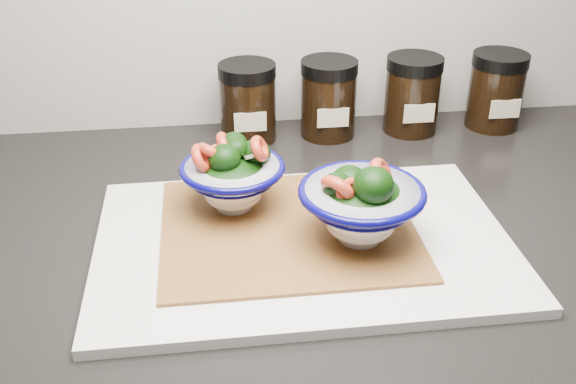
{
  "coord_description": "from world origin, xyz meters",
  "views": [
    {
      "loc": [
        -0.22,
        0.79,
        1.32
      ],
      "look_at": [
        -0.14,
        1.42,
        0.96
      ],
      "focal_mm": 42.0,
      "sensor_mm": 36.0,
      "label": 1
    }
  ],
  "objects": [
    {
      "name": "countertop",
      "position": [
        0.0,
        1.45,
        0.88
      ],
      "size": [
        3.5,
        0.6,
        0.04
      ],
      "primitive_type": "cube",
      "color": "black",
      "rests_on": "cabinet"
    },
    {
      "name": "cutting_board",
      "position": [
        -0.12,
        1.4,
        0.91
      ],
      "size": [
        0.45,
        0.3,
        0.01
      ],
      "primitive_type": "cube",
      "color": "silver",
      "rests_on": "countertop"
    },
    {
      "name": "bamboo_mat",
      "position": [
        -0.14,
        1.42,
        0.91
      ],
      "size": [
        0.28,
        0.24,
        0.0
      ],
      "primitive_type": "cube",
      "color": "#A76D32",
      "rests_on": "cutting_board"
    },
    {
      "name": "bowl_left",
      "position": [
        -0.19,
        1.47,
        0.96
      ],
      "size": [
        0.12,
        0.12,
        0.1
      ],
      "rotation": [
        0.0,
        0.0,
        -0.4
      ],
      "color": "white",
      "rests_on": "bamboo_mat"
    },
    {
      "name": "bowl_right",
      "position": [
        -0.06,
        1.39,
        0.96
      ],
      "size": [
        0.14,
        0.14,
        0.11
      ],
      "rotation": [
        0.0,
        0.0,
        -0.37
      ],
      "color": "white",
      "rests_on": "bamboo_mat"
    },
    {
      "name": "spice_jar_a",
      "position": [
        -0.16,
        1.69,
        0.96
      ],
      "size": [
        0.08,
        0.08,
        0.11
      ],
      "color": "black",
      "rests_on": "countertop"
    },
    {
      "name": "spice_jar_b",
      "position": [
        -0.04,
        1.69,
        0.96
      ],
      "size": [
        0.08,
        0.08,
        0.11
      ],
      "color": "black",
      "rests_on": "countertop"
    },
    {
      "name": "spice_jar_c",
      "position": [
        0.08,
        1.69,
        0.96
      ],
      "size": [
        0.08,
        0.08,
        0.11
      ],
      "color": "black",
      "rests_on": "countertop"
    },
    {
      "name": "spice_jar_d",
      "position": [
        0.21,
        1.69,
        0.96
      ],
      "size": [
        0.08,
        0.08,
        0.11
      ],
      "color": "black",
      "rests_on": "countertop"
    }
  ]
}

